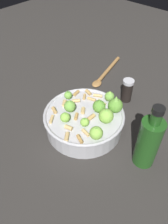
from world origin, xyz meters
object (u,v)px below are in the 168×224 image
cooking_pan (85,119)px  olive_oil_bottle (148,142)px  wooden_spoon (106,73)px  pepper_shaker (127,90)px

cooking_pan → olive_oil_bottle: size_ratio=1.24×
olive_oil_bottle → wooden_spoon: bearing=52.3°
pepper_shaker → wooden_spoon: pepper_shaker is taller
cooking_pan → olive_oil_bottle: (0.02, -0.21, 0.04)m
wooden_spoon → olive_oil_bottle: bearing=-127.7°
cooking_pan → wooden_spoon: bearing=26.3°
pepper_shaker → wooden_spoon: 0.19m
cooking_pan → pepper_shaker: cooking_pan is taller
cooking_pan → pepper_shaker: bearing=-4.7°
cooking_pan → wooden_spoon: size_ratio=1.03×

